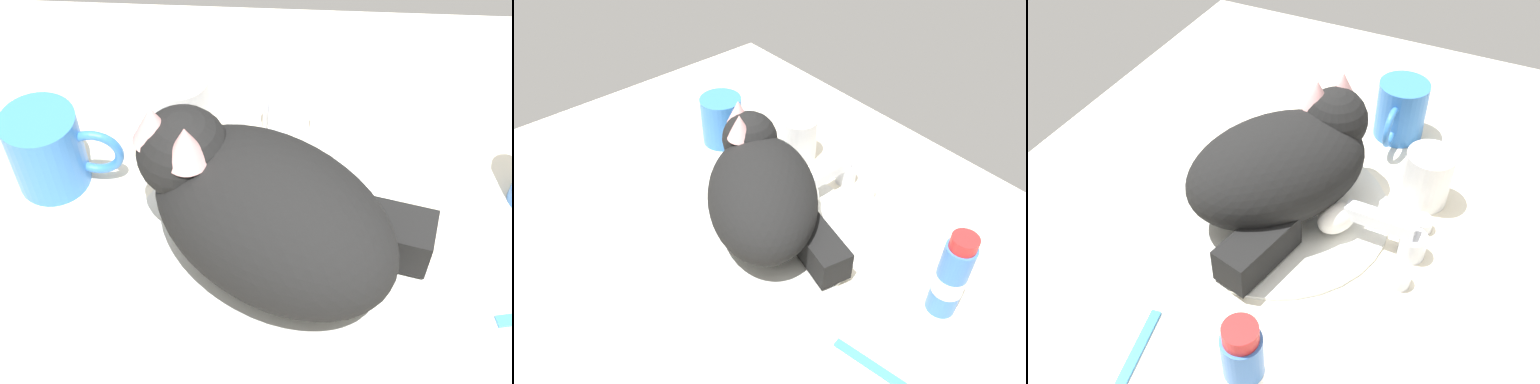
% 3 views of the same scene
% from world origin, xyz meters
% --- Properties ---
extents(ground_plane, '(1.10, 0.83, 0.03)m').
position_xyz_m(ground_plane, '(0.00, 0.00, -0.01)').
color(ground_plane, silver).
extents(sink_basin, '(0.31, 0.31, 0.01)m').
position_xyz_m(sink_basin, '(0.00, 0.00, 0.00)').
color(sink_basin, silver).
rests_on(sink_basin, ground_plane).
extents(faucet, '(0.13, 0.11, 0.06)m').
position_xyz_m(faucet, '(0.00, 0.18, 0.02)').
color(faucet, silver).
rests_on(faucet, ground_plane).
extents(cat, '(0.31, 0.28, 0.16)m').
position_xyz_m(cat, '(-0.01, 0.01, 0.08)').
color(cat, black).
rests_on(cat, sink_basin).
extents(coffee_mug, '(0.12, 0.08, 0.09)m').
position_xyz_m(coffee_mug, '(-0.24, 0.10, 0.05)').
color(coffee_mug, '#3372C6').
rests_on(coffee_mug, ground_plane).
extents(rinse_cup, '(0.07, 0.07, 0.08)m').
position_xyz_m(rinse_cup, '(-0.11, 0.18, 0.04)').
color(rinse_cup, white).
rests_on(rinse_cup, ground_plane).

